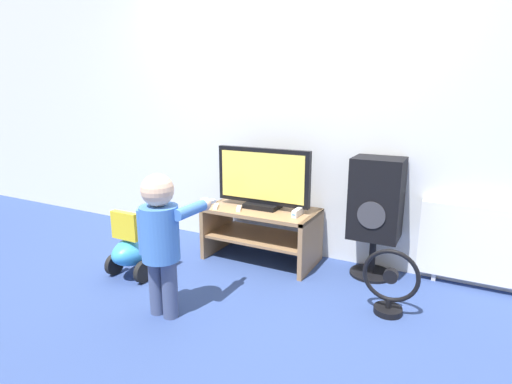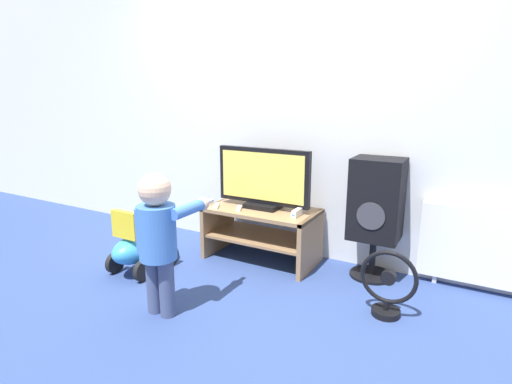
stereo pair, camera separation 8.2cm
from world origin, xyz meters
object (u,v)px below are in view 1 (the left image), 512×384
(television, at_px, (263,179))
(radiator, at_px, (485,245))
(ride_on_toy, at_px, (141,247))
(speaker_tower, at_px, (376,201))
(floor_fan, at_px, (390,285))
(remote_primary, at_px, (216,206))
(child, at_px, (162,234))
(remote_secondary, at_px, (239,209))
(game_console, at_px, (298,212))

(television, height_order, radiator, television)
(ride_on_toy, bearing_deg, television, 42.83)
(speaker_tower, distance_m, floor_fan, 0.69)
(television, distance_m, floor_fan, 1.30)
(remote_primary, distance_m, child, 0.94)
(ride_on_toy, bearing_deg, remote_primary, 52.33)
(floor_fan, relative_size, ride_on_toy, 0.77)
(remote_primary, relative_size, remote_secondary, 1.00)
(remote_secondary, relative_size, floor_fan, 0.30)
(child, xyz_separation_m, floor_fan, (1.26, 0.67, -0.34))
(television, height_order, remote_primary, television)
(television, distance_m, radiator, 1.71)
(ride_on_toy, height_order, radiator, radiator)
(remote_primary, xyz_separation_m, ride_on_toy, (-0.38, -0.50, -0.26))
(game_console, height_order, ride_on_toy, ride_on_toy)
(game_console, relative_size, remote_secondary, 1.20)
(child, bearing_deg, remote_primary, 102.85)
(television, height_order, game_console, television)
(child, height_order, speaker_tower, speaker_tower)
(remote_secondary, distance_m, child, 0.95)
(speaker_tower, bearing_deg, remote_primary, -167.24)
(television, height_order, ride_on_toy, television)
(game_console, height_order, radiator, radiator)
(television, relative_size, game_console, 5.19)
(remote_secondary, relative_size, radiator, 0.15)
(remote_secondary, height_order, floor_fan, remote_secondary)
(child, xyz_separation_m, ride_on_toy, (-0.59, 0.42, -0.34))
(speaker_tower, bearing_deg, television, -173.55)
(ride_on_toy, relative_size, radiator, 0.65)
(speaker_tower, bearing_deg, child, -131.03)
(game_console, xyz_separation_m, radiator, (1.31, 0.31, -0.14))
(remote_secondary, distance_m, speaker_tower, 1.09)
(child, distance_m, speaker_tower, 1.59)
(remote_primary, distance_m, ride_on_toy, 0.68)
(television, bearing_deg, floor_fan, -20.69)
(remote_primary, height_order, remote_secondary, same)
(television, distance_m, ride_on_toy, 1.12)
(television, xyz_separation_m, radiator, (1.65, 0.23, -0.36))
(game_console, xyz_separation_m, ride_on_toy, (-1.08, -0.60, -0.28))
(remote_secondary, xyz_separation_m, floor_fan, (1.27, -0.28, -0.26))
(floor_fan, bearing_deg, ride_on_toy, -172.17)
(child, height_order, floor_fan, child)
(speaker_tower, xyz_separation_m, floor_fan, (0.22, -0.53, -0.40))
(floor_fan, bearing_deg, television, 159.31)
(ride_on_toy, bearing_deg, floor_fan, 7.83)
(floor_fan, bearing_deg, radiator, 51.20)
(remote_secondary, bearing_deg, child, -89.66)
(child, bearing_deg, floor_fan, 28.02)
(game_console, bearing_deg, television, 167.64)
(television, distance_m, child, 1.12)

